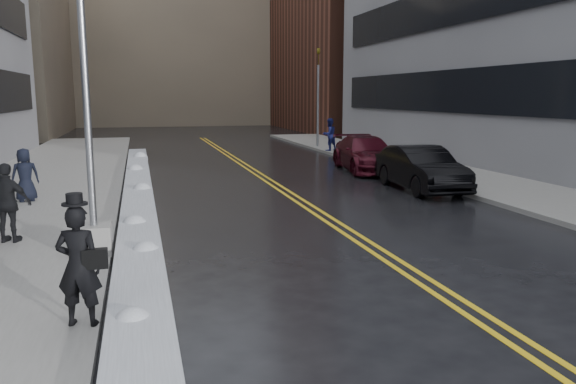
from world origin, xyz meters
TOP-DOWN VIEW (x-y plane):
  - ground at (0.00, 0.00)m, footprint 160.00×160.00m
  - sidewalk_west at (-5.75, 10.00)m, footprint 5.50×50.00m
  - sidewalk_east at (10.00, 10.00)m, footprint 4.00×50.00m
  - lane_line_left at (2.35, 10.00)m, footprint 0.12×50.00m
  - lane_line_right at (2.65, 10.00)m, footprint 0.12×50.00m
  - snow_ridge at (-2.45, 8.00)m, footprint 0.90×30.00m
  - building_far at (2.00, 60.00)m, footprint 36.00×16.00m
  - lamppost at (-3.30, 2.00)m, footprint 0.65×0.65m
  - fire_hydrant at (9.00, 10.00)m, footprint 0.26×0.26m
  - traffic_signal at (8.50, 24.00)m, footprint 0.16×0.20m
  - pedestrian_fedora at (-3.23, -1.67)m, footprint 0.70×0.55m
  - pedestrian_c at (-5.70, 8.58)m, footprint 0.90×0.71m
  - pedestrian_d at (-5.15, 3.48)m, footprint 1.09×0.71m
  - pedestrian_east at (8.28, 21.14)m, footprint 1.09×0.98m
  - car_black at (7.17, 8.11)m, footprint 1.85×4.79m
  - car_maroon at (7.32, 13.40)m, footprint 2.71×5.46m

SIDE VIEW (x-z plane):
  - ground at x=0.00m, z-range 0.00..0.00m
  - lane_line_left at x=2.35m, z-range 0.00..0.01m
  - lane_line_right at x=2.65m, z-range 0.00..0.01m
  - sidewalk_west at x=-5.75m, z-range 0.00..0.15m
  - sidewalk_east at x=10.00m, z-range 0.00..0.15m
  - snow_ridge at x=-2.45m, z-range 0.00..0.34m
  - fire_hydrant at x=9.00m, z-range 0.18..0.91m
  - car_maroon at x=7.32m, z-range 0.00..1.52m
  - car_black at x=7.17m, z-range 0.00..1.56m
  - pedestrian_c at x=-5.70m, z-range 0.15..1.76m
  - pedestrian_fedora at x=-3.23m, z-range 0.15..1.85m
  - pedestrian_d at x=-5.15m, z-range 0.15..1.88m
  - pedestrian_east at x=8.28m, z-range 0.15..2.01m
  - lamppost at x=-3.30m, z-range -1.28..6.35m
  - traffic_signal at x=8.50m, z-range 0.40..6.40m
  - building_far at x=2.00m, z-range 0.00..22.00m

